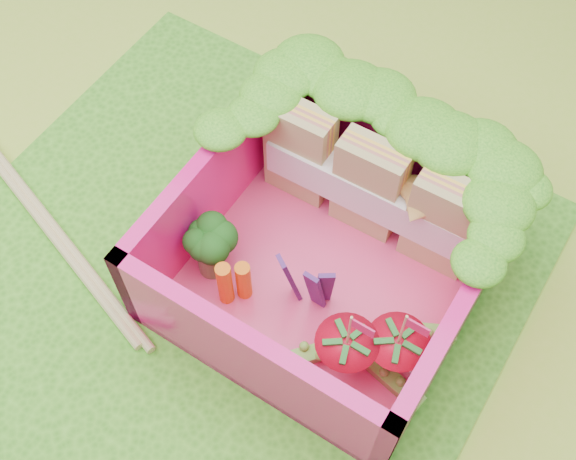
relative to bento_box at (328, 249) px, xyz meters
The scene contains 13 objects.
ground 0.58m from the bento_box, 147.50° to the right, with size 14.00×14.00×0.00m, color #A7CF3A.
placemat 0.57m from the bento_box, 147.50° to the right, with size 2.60×2.60×0.03m, color #419321.
bento_floor 0.25m from the bento_box, 90.00° to the left, with size 1.30×1.30×0.05m, color #E63A70.
bento_box is the anchor object (origin of this frame).
lettuce_ruffle 0.58m from the bento_box, 90.00° to the left, with size 1.43×0.77×0.11m.
sandwich_stack 0.36m from the bento_box, 88.95° to the left, with size 1.05×0.19×0.55m.
broccoli 0.53m from the bento_box, 150.36° to the right, with size 0.34×0.34×0.27m.
carrot_sticks 0.44m from the bento_box, 132.28° to the right, with size 0.12×0.13×0.28m.
purple_wedges 0.18m from the bento_box, 85.15° to the right, with size 0.22×0.10×0.38m.
strawberry_left 0.46m from the bento_box, 49.93° to the right, with size 0.26×0.26×0.50m.
strawberry_right 0.53m from the bento_box, 26.72° to the right, with size 0.26×0.26×0.50m.
snap_peas 0.50m from the bento_box, 32.12° to the right, with size 0.64×0.59×0.05m.
chopsticks 1.53m from the bento_box, 163.14° to the right, with size 1.98×0.66×0.05m.
Camera 1 is at (1.11, -1.14, 3.04)m, focal length 45.00 mm.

